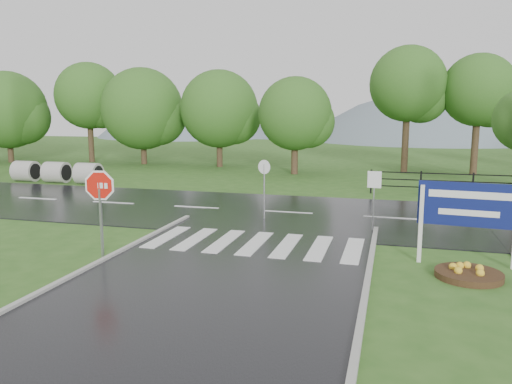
% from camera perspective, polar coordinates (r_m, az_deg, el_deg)
% --- Properties ---
extents(ground, '(120.00, 120.00, 0.00)m').
position_cam_1_polar(ground, '(11.09, -7.20, -12.65)').
color(ground, '#315D1F').
rests_on(ground, ground).
extents(main_road, '(90.00, 8.00, 0.04)m').
position_cam_1_polar(main_road, '(20.31, 3.69, -2.44)').
color(main_road, black).
rests_on(main_road, ground).
extents(crosswalk, '(6.50, 2.80, 0.02)m').
position_cam_1_polar(crosswalk, '(15.56, -0.09, -5.86)').
color(crosswalk, silver).
rests_on(crosswalk, ground).
extents(fence_west, '(9.58, 0.08, 1.20)m').
position_cam_1_polar(fence_west, '(25.97, 23.55, 1.00)').
color(fence_west, black).
rests_on(fence_west, ground).
extents(hills, '(102.00, 48.00, 48.00)m').
position_cam_1_polar(hills, '(77.03, 14.60, -5.77)').
color(hills, slate).
rests_on(hills, ground).
extents(treeline, '(83.20, 5.20, 10.00)m').
position_cam_1_polar(treeline, '(33.86, 10.21, 2.17)').
color(treeline, '#2B5C1C').
rests_on(treeline, ground).
extents(culvert_pipes, '(5.50, 1.20, 1.20)m').
position_cam_1_polar(culvert_pipes, '(31.01, -21.83, 2.11)').
color(culvert_pipes, '#9E9B93').
rests_on(culvert_pipes, ground).
extents(stop_sign, '(1.17, 0.19, 2.65)m').
position_cam_1_polar(stop_sign, '(14.65, -17.43, -0.10)').
color(stop_sign, '#939399').
rests_on(stop_sign, ground).
extents(estate_billboard, '(2.57, 0.32, 2.26)m').
position_cam_1_polar(estate_billboard, '(14.37, 23.13, -1.80)').
color(estate_billboard, silver).
rests_on(estate_billboard, ground).
extents(flower_bed, '(1.63, 1.63, 0.33)m').
position_cam_1_polar(flower_bed, '(13.67, 23.14, -8.53)').
color(flower_bed, '#332111').
rests_on(flower_bed, ground).
extents(reg_sign_small, '(0.47, 0.08, 2.10)m').
position_cam_1_polar(reg_sign_small, '(17.42, 13.35, 0.34)').
color(reg_sign_small, '#939399').
rests_on(reg_sign_small, ground).
extents(reg_sign_round, '(0.51, 0.20, 2.30)m').
position_cam_1_polar(reg_sign_round, '(18.84, 0.95, 1.12)').
color(reg_sign_round, '#939399').
rests_on(reg_sign_round, ground).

